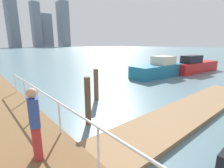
% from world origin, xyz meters
% --- Properties ---
extents(ground_plane, '(300.00, 300.00, 0.00)m').
position_xyz_m(ground_plane, '(0.00, 20.00, 0.00)').
color(ground_plane, slate).
extents(floating_dock, '(12.15, 2.00, 0.18)m').
position_xyz_m(floating_dock, '(2.57, 11.42, 0.09)').
color(floating_dock, '#93704C').
rests_on(floating_dock, ground_plane).
extents(dock_piling_1, '(0.24, 0.24, 1.96)m').
position_xyz_m(dock_piling_1, '(-1.70, 13.56, 0.98)').
color(dock_piling_1, brown).
rests_on(dock_piling_1, ground_plane).
extents(dock_piling_3, '(0.27, 0.27, 1.81)m').
position_xyz_m(dock_piling_3, '(0.32, 15.86, 0.90)').
color(dock_piling_3, brown).
rests_on(dock_piling_3, ground_plane).
extents(moored_boat_0, '(6.22, 2.37, 1.98)m').
position_xyz_m(moored_boat_0, '(9.25, 17.72, 0.74)').
color(moored_boat_0, '#1E6B8C').
rests_on(moored_boat_0, ground_plane).
extents(moored_boat_4, '(7.36, 1.94, 1.94)m').
position_xyz_m(moored_boat_4, '(14.65, 16.47, 0.73)').
color(moored_boat_4, red).
rests_on(moored_boat_4, ground_plane).
extents(pedestrian_0, '(0.28, 0.39, 1.82)m').
position_xyz_m(pedestrian_0, '(-4.08, 12.14, 1.36)').
color(pedestrian_0, '#BF3333').
rests_on(pedestrian_0, boardwalk).
extents(skyline_tower_4, '(7.43, 12.30, 64.73)m').
position_xyz_m(skyline_tower_4, '(25.61, 163.55, 32.37)').
color(skyline_tower_4, slate).
rests_on(skyline_tower_4, ground_plane).
extents(skyline_tower_5, '(7.39, 7.39, 38.19)m').
position_xyz_m(skyline_tower_5, '(45.62, 170.72, 19.09)').
color(skyline_tower_5, slate).
rests_on(skyline_tower_5, ground_plane).
extents(skyline_tower_6, '(10.17, 10.47, 30.08)m').
position_xyz_m(skyline_tower_6, '(56.43, 176.57, 15.04)').
color(skyline_tower_6, slate).
rests_on(skyline_tower_6, ground_plane).
extents(skyline_tower_7, '(8.05, 13.08, 42.90)m').
position_xyz_m(skyline_tower_7, '(72.87, 174.30, 21.45)').
color(skyline_tower_7, slate).
rests_on(skyline_tower_7, ground_plane).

